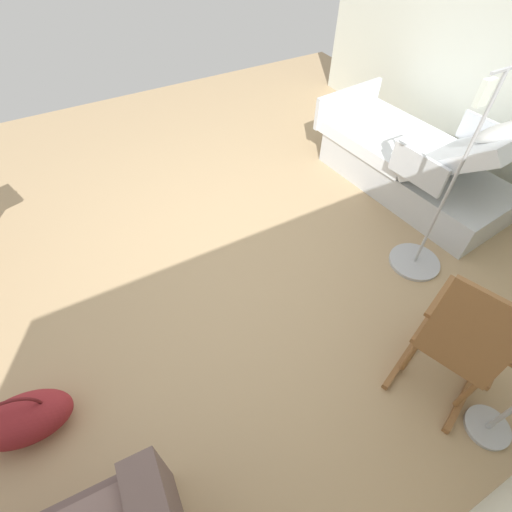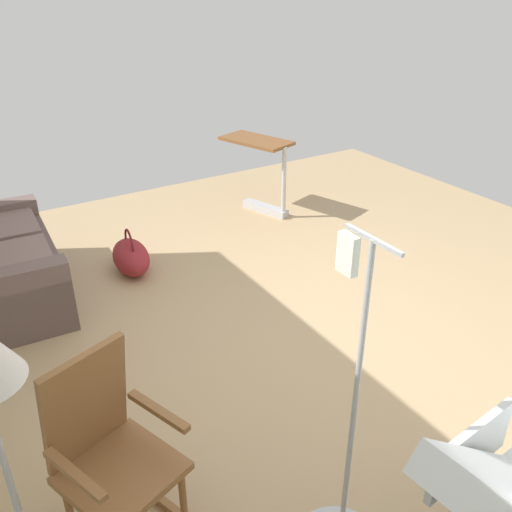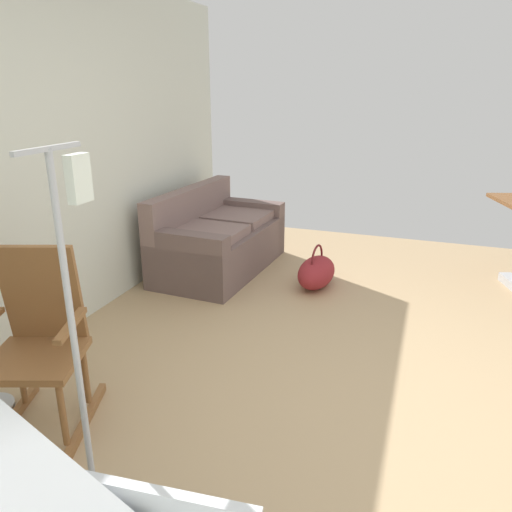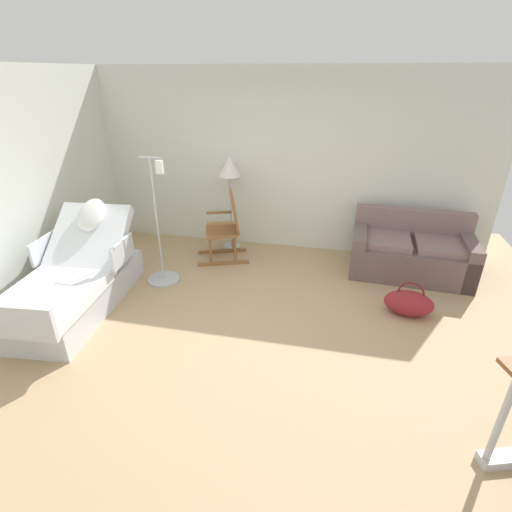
# 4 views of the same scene
# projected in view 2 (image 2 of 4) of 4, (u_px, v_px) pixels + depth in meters

# --- Properties ---
(ground_plane) EXTENTS (7.36, 7.36, 0.00)m
(ground_plane) POSITION_uv_depth(u_px,v_px,m) (305.00, 341.00, 4.13)
(ground_plane) COLOR tan
(rocking_chair) EXTENTS (0.87, 0.70, 1.05)m
(rocking_chair) POSITION_uv_depth(u_px,v_px,m) (110.00, 457.00, 2.51)
(rocking_chair) COLOR brown
(rocking_chair) RESTS_ON ground
(overbed_table) EXTENTS (0.88, 0.63, 0.84)m
(overbed_table) POSITION_uv_depth(u_px,v_px,m) (262.00, 167.00, 6.15)
(overbed_table) COLOR #B2B5BA
(overbed_table) RESTS_ON ground
(duffel_bag) EXTENTS (0.59, 0.38, 0.43)m
(duffel_bag) POSITION_uv_depth(u_px,v_px,m) (131.00, 257.00, 5.02)
(duffel_bag) COLOR maroon
(duffel_bag) RESTS_ON ground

